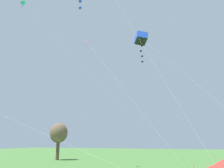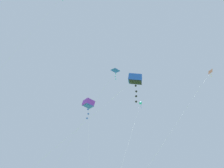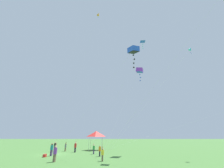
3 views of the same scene
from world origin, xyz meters
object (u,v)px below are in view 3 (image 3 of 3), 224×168
object	(u,v)px
person_teal_shirt	(52,149)
person_red_shirt	(75,147)
festival_tent	(96,134)
kite_blue_delta_5	(142,42)
kite_blue_box_1	(133,50)
person_green_shirt	(94,149)
kite_purple_box_3	(140,71)
person_orange_shirt	(100,150)
kite_cyan_diamond_4	(190,49)
person_yellow_shirt	(102,154)
person_purple_shirt	(55,153)
cooler_box	(45,156)
kite_orange_diamond_6	(98,15)
person_black_shirt	(55,147)
person_grey_shirt	(66,147)

from	to	relation	value
person_teal_shirt	person_red_shirt	world-z (taller)	person_red_shirt
festival_tent	person_red_shirt	bearing A→B (deg)	-36.79
kite_blue_delta_5	festival_tent	bearing A→B (deg)	-139.41
festival_tent	kite_blue_box_1	xyz separation A→B (m)	(15.51, 6.83, 11.79)
person_teal_shirt	person_green_shirt	size ratio (longest dim) A/B	1.06
kite_purple_box_3	kite_blue_delta_5	world-z (taller)	kite_blue_delta_5
person_green_shirt	kite_purple_box_3	world-z (taller)	kite_purple_box_3
person_orange_shirt	kite_blue_box_1	size ratio (longest dim) A/B	0.10
festival_tent	kite_blue_box_1	size ratio (longest dim) A/B	0.25
festival_tent	person_green_shirt	size ratio (longest dim) A/B	2.27
festival_tent	kite_cyan_diamond_4	distance (m)	26.32
kite_purple_box_3	person_yellow_shirt	bearing A→B (deg)	-39.34
person_teal_shirt	person_purple_shirt	size ratio (longest dim) A/B	0.86
person_yellow_shirt	festival_tent	bearing A→B (deg)	-124.79
person_purple_shirt	cooler_box	bearing A→B (deg)	84.13
kite_orange_diamond_6	kite_cyan_diamond_4	bearing A→B (deg)	85.71
person_black_shirt	person_green_shirt	world-z (taller)	person_black_shirt
person_red_shirt	person_yellow_shirt	xyz separation A→B (m)	(10.05, 5.81, -0.16)
person_green_shirt	kite_purple_box_3	bearing A→B (deg)	139.04
festival_tent	kite_cyan_diamond_4	size ratio (longest dim) A/B	0.20
person_green_shirt	person_purple_shirt	bearing A→B (deg)	16.32
person_red_shirt	person_yellow_shirt	bearing A→B (deg)	-129.45
person_black_shirt	kite_purple_box_3	size ratio (longest dim) A/B	0.11
person_green_shirt	kite_cyan_diamond_4	bearing A→B (deg)	124.47
cooler_box	kite_blue_box_1	xyz separation A→B (m)	(4.57, 13.15, 14.91)
person_black_shirt	person_purple_shirt	size ratio (longest dim) A/B	0.84
kite_orange_diamond_6	cooler_box	bearing A→B (deg)	-67.70
person_red_shirt	person_black_shirt	bearing A→B (deg)	98.83
kite_blue_box_1	kite_blue_delta_5	size ratio (longest dim) A/B	0.79
person_teal_shirt	person_green_shirt	xyz separation A→B (m)	(-2.42, 6.33, -0.15)
person_grey_shirt	kite_blue_delta_5	world-z (taller)	kite_blue_delta_5
person_purple_shirt	kite_cyan_diamond_4	xyz separation A→B (m)	(-5.67, 22.20, 17.98)
person_orange_shirt	kite_blue_delta_5	xyz separation A→B (m)	(0.76, 7.64, 18.83)
kite_blue_box_1	kite_cyan_diamond_4	bearing A→B (deg)	116.40
person_grey_shirt	person_black_shirt	world-z (taller)	person_black_shirt
cooler_box	person_teal_shirt	distance (m)	1.56
person_teal_shirt	person_grey_shirt	distance (m)	6.95
cooler_box	person_grey_shirt	world-z (taller)	person_grey_shirt
festival_tent	person_grey_shirt	world-z (taller)	festival_tent
kite_cyan_diamond_4	person_black_shirt	bearing A→B (deg)	-102.49
person_yellow_shirt	person_green_shirt	bearing A→B (deg)	-119.11
festival_tent	person_teal_shirt	size ratio (longest dim) A/B	2.15
festival_tent	kite_purple_box_3	bearing A→B (deg)	57.25
person_grey_shirt	kite_blue_box_1	bearing A→B (deg)	-132.59
person_red_shirt	kite_purple_box_3	xyz separation A→B (m)	(1.52, 12.81, 15.01)
person_grey_shirt	person_orange_shirt	bearing A→B (deg)	-132.03
festival_tent	person_black_shirt	distance (m)	8.74
kite_blue_box_1	kite_cyan_diamond_4	size ratio (longest dim) A/B	0.81
person_orange_shirt	person_purple_shirt	distance (m)	7.13
person_teal_shirt	person_red_shirt	size ratio (longest dim) A/B	0.89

